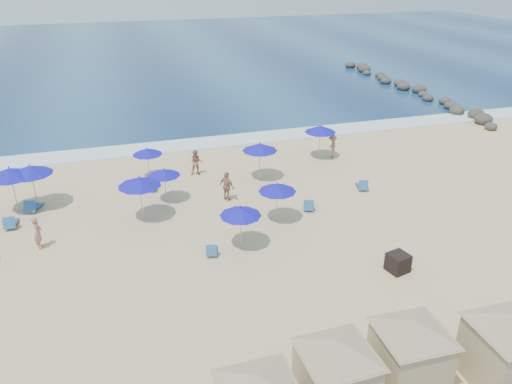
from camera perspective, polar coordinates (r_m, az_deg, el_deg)
ground at (r=23.97m, az=0.10°, el=-6.71°), size 160.00×160.00×0.00m
ocean at (r=75.73m, az=-12.56°, el=15.19°), size 160.00×80.00×0.06m
surf_line at (r=37.63m, az=-6.82°, el=5.50°), size 160.00×2.50×0.08m
rock_jetty at (r=54.89m, az=17.07°, el=11.30°), size 2.56×26.66×0.96m
trash_bin at (r=23.21m, az=15.91°, el=-7.77°), size 1.02×1.02×0.85m
cabana_1 at (r=16.05m, az=9.22°, el=-18.98°), size 4.48×4.48×2.81m
cabana_2 at (r=17.28m, az=17.36°, el=-16.24°), size 4.44×4.44×2.78m
cabana_3 at (r=18.41m, az=26.99°, el=-14.81°), size 4.72×4.72×2.96m
umbrella_0 at (r=29.51m, az=-26.32°, el=2.01°), size 2.37×2.37×2.69m
umbrella_2 at (r=29.55m, az=-24.38°, el=2.33°), size 2.32×2.32×2.64m
umbrella_3 at (r=26.36m, az=-13.20°, el=1.18°), size 2.25×2.25×2.57m
umbrella_4 at (r=31.54m, az=-12.32°, el=4.56°), size 1.85×1.85×2.11m
umbrella_5 at (r=28.32m, az=-10.48°, el=2.23°), size 1.82×1.82×2.07m
umbrella_6 at (r=23.26m, az=-1.78°, el=-2.23°), size 1.99×1.99×2.26m
umbrella_7 at (r=30.62m, az=0.44°, el=5.17°), size 2.18×2.18×2.48m
umbrella_8 at (r=25.66m, az=2.45°, el=0.51°), size 1.98×1.98×2.25m
umbrella_9 at (r=34.31m, az=7.37°, el=7.17°), size 2.15×2.15×2.45m
beach_chair_0 at (r=28.79m, az=-26.26°, el=-3.16°), size 0.60×1.32×0.73m
beach_chair_1 at (r=30.08m, az=-24.18°, el=-1.51°), size 0.96×1.48×0.75m
beach_chair_2 at (r=30.51m, az=-11.79°, el=0.59°), size 0.80×1.22×0.62m
beach_chair_3 at (r=23.72m, az=-5.10°, el=-6.60°), size 0.75×1.21×0.62m
beach_chair_4 at (r=27.78m, az=6.04°, el=-1.51°), size 1.00×1.34×0.67m
beach_chair_5 at (r=30.65m, az=12.04°, el=0.75°), size 0.91×1.37×0.70m
beachgoer_0 at (r=25.94m, az=-23.67°, el=-4.28°), size 0.41×0.61×1.67m
beachgoer_1 at (r=31.97m, az=-6.83°, el=3.36°), size 0.90×0.74×1.67m
beachgoer_2 at (r=28.38m, az=-3.34°, el=0.65°), size 0.92×1.10×1.76m
beachgoer_3 at (r=34.98m, az=8.71°, el=5.18°), size 0.86×1.18×1.63m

